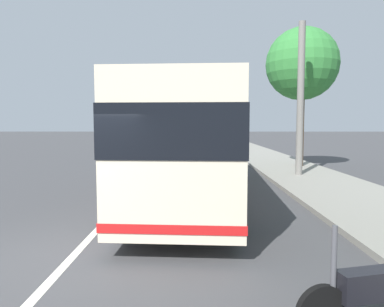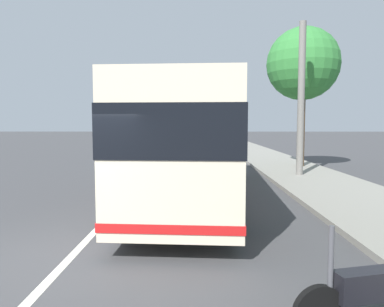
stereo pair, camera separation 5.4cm
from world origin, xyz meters
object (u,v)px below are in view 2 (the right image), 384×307
at_px(car_far_distant, 164,137).
at_px(utility_pole, 301,101).
at_px(coach_bus, 193,139).
at_px(roadside_tree_mid_block, 303,64).
at_px(car_oncoming, 196,137).
at_px(car_side_street, 198,135).
at_px(motorcycle_mid_row, 384,290).
at_px(car_behind_bus, 192,145).

relative_size(car_far_distant, utility_pole, 0.63).
xyz_separation_m(coach_bus, roadside_tree_mid_block, (7.41, -5.63, 3.57)).
bearing_deg(car_oncoming, car_side_street, -1.83).
relative_size(motorcycle_mid_row, car_far_distant, 0.53).
distance_m(car_far_distant, car_side_street, 9.35).
distance_m(motorcycle_mid_row, utility_pole, 12.32).
bearing_deg(car_oncoming, car_far_distant, 88.08).
height_order(car_behind_bus, car_oncoming, car_oncoming).
bearing_deg(roadside_tree_mid_block, motorcycle_mid_row, 167.23).
distance_m(coach_bus, motorcycle_mid_row, 8.06).
height_order(motorcycle_mid_row, car_behind_bus, car_behind_bus).
bearing_deg(car_side_street, roadside_tree_mid_block, -172.55).
xyz_separation_m(car_far_distant, utility_pole, (-29.37, -8.61, 2.62)).
bearing_deg(car_far_distant, motorcycle_mid_row, 6.04).
height_order(car_side_street, roadside_tree_mid_block, roadside_tree_mid_block).
distance_m(car_behind_bus, utility_pole, 13.72).
xyz_separation_m(coach_bus, car_far_distant, (33.49, 3.98, -1.12)).
distance_m(car_side_street, utility_pole, 37.98).
relative_size(motorcycle_mid_row, roadside_tree_mid_block, 0.30).
bearing_deg(utility_pole, car_side_street, 6.45).
distance_m(car_far_distant, roadside_tree_mid_block, 28.19).
relative_size(car_oncoming, utility_pole, 0.64).
bearing_deg(roadside_tree_mid_block, coach_bus, 142.78).
xyz_separation_m(car_oncoming, car_side_street, (8.44, -0.32, 0.04)).
bearing_deg(car_side_street, car_far_distant, 151.00).
bearing_deg(car_oncoming, coach_bus, -179.78).
bearing_deg(car_behind_bus, car_far_distant, 14.76).
distance_m(motorcycle_mid_row, car_far_distant, 41.58).
height_order(car_behind_bus, roadside_tree_mid_block, roadside_tree_mid_block).
height_order(car_far_distant, car_behind_bus, car_far_distant).
xyz_separation_m(coach_bus, utility_pole, (4.11, -4.63, 1.50)).
bearing_deg(car_oncoming, utility_pole, -170.80).
xyz_separation_m(coach_bus, car_oncoming, (33.33, -0.05, -1.15)).
xyz_separation_m(car_oncoming, utility_pole, (-29.22, -4.57, 2.65)).
bearing_deg(car_side_street, motorcycle_mid_row, -179.11).
bearing_deg(coach_bus, car_oncoming, 3.25).
height_order(car_far_distant, roadside_tree_mid_block, roadside_tree_mid_block).
relative_size(coach_bus, car_oncoming, 2.71).
bearing_deg(roadside_tree_mid_block, car_behind_bus, 32.39).
relative_size(car_far_distant, roadside_tree_mid_block, 0.58).
bearing_deg(car_behind_bus, car_side_street, 0.83).
height_order(car_far_distant, car_oncoming, car_far_distant).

